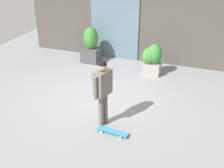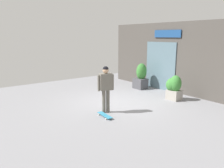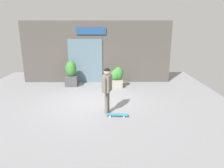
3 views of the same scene
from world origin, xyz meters
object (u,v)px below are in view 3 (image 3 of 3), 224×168
Objects in this scene: skateboarder at (107,86)px; skateboard at (117,115)px; planter_box_left at (71,73)px; planter_box_right at (117,77)px.

skateboarder is 2.17× the size of skateboard.
skateboarder reaches higher than skateboard.
planter_box_right is at bearing -9.45° from planter_box_left.
planter_box_right is at bearing 99.39° from skateboarder.
skateboarder is 1.56× the size of planter_box_right.
planter_box_left reaches higher than skateboard.
skateboard is 0.72× the size of planter_box_right.
skateboarder reaches higher than planter_box_right.
planter_box_left is at bearing 125.64° from skateboard.
skateboarder is 1.27× the size of planter_box_left.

